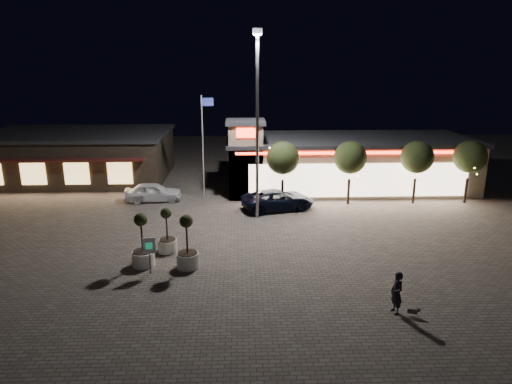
{
  "coord_description": "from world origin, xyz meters",
  "views": [
    {
      "loc": [
        0.85,
        -21.78,
        10.28
      ],
      "look_at": [
        1.84,
        6.0,
        2.42
      ],
      "focal_mm": 32.0,
      "sensor_mm": 36.0,
      "label": 1
    }
  ],
  "objects_px": {
    "planter_left": "(143,250)",
    "planter_mid": "(187,251)",
    "pickup_truck": "(278,200)",
    "white_sedan": "(153,192)",
    "pedestrian": "(397,293)",
    "valet_sign": "(149,249)"
  },
  "relations": [
    {
      "from": "planter_left",
      "to": "valet_sign",
      "type": "height_order",
      "value": "planter_left"
    },
    {
      "from": "pickup_truck",
      "to": "white_sedan",
      "type": "relative_size",
      "value": 1.23
    },
    {
      "from": "pedestrian",
      "to": "planter_mid",
      "type": "height_order",
      "value": "planter_mid"
    },
    {
      "from": "pedestrian",
      "to": "valet_sign",
      "type": "xyz_separation_m",
      "value": [
        -11.15,
        4.19,
        0.42
      ]
    },
    {
      "from": "pickup_truck",
      "to": "pedestrian",
      "type": "distance_m",
      "value": 15.02
    },
    {
      "from": "white_sedan",
      "to": "planter_mid",
      "type": "xyz_separation_m",
      "value": [
        3.92,
        -12.02,
        0.16
      ]
    },
    {
      "from": "planter_mid",
      "to": "white_sedan",
      "type": "bearing_deg",
      "value": 108.08
    },
    {
      "from": "planter_mid",
      "to": "pickup_truck",
      "type": "bearing_deg",
      "value": 60.35
    },
    {
      "from": "pickup_truck",
      "to": "white_sedan",
      "type": "distance_m",
      "value": 9.71
    },
    {
      "from": "pickup_truck",
      "to": "planter_left",
      "type": "bearing_deg",
      "value": 125.62
    },
    {
      "from": "planter_mid",
      "to": "planter_left",
      "type": "bearing_deg",
      "value": 173.09
    },
    {
      "from": "white_sedan",
      "to": "valet_sign",
      "type": "distance_m",
      "value": 12.88
    },
    {
      "from": "pickup_truck",
      "to": "valet_sign",
      "type": "xyz_separation_m",
      "value": [
        -7.31,
        -10.33,
        0.62
      ]
    },
    {
      "from": "planter_mid",
      "to": "valet_sign",
      "type": "xyz_separation_m",
      "value": [
        -1.81,
        -0.68,
        0.46
      ]
    },
    {
      "from": "valet_sign",
      "to": "pickup_truck",
      "type": "bearing_deg",
      "value": 54.73
    },
    {
      "from": "pedestrian",
      "to": "valet_sign",
      "type": "height_order",
      "value": "valet_sign"
    },
    {
      "from": "white_sedan",
      "to": "valet_sign",
      "type": "bearing_deg",
      "value": -176.34
    },
    {
      "from": "white_sedan",
      "to": "planter_left",
      "type": "distance_m",
      "value": 11.84
    },
    {
      "from": "valet_sign",
      "to": "white_sedan",
      "type": "bearing_deg",
      "value": 99.44
    },
    {
      "from": "pickup_truck",
      "to": "planter_left",
      "type": "height_order",
      "value": "planter_left"
    },
    {
      "from": "planter_left",
      "to": "planter_mid",
      "type": "xyz_separation_m",
      "value": [
        2.35,
        -0.29,
        -0.0
      ]
    },
    {
      "from": "planter_mid",
      "to": "valet_sign",
      "type": "height_order",
      "value": "planter_mid"
    }
  ]
}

